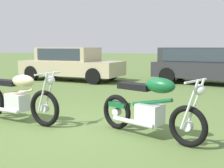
{
  "coord_description": "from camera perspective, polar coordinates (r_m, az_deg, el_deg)",
  "views": [
    {
      "loc": [
        1.84,
        -4.69,
        1.45
      ],
      "look_at": [
        0.29,
        1.71,
        0.6
      ],
      "focal_mm": 45.78,
      "sensor_mm": 36.0,
      "label": 1
    }
  ],
  "objects": [
    {
      "name": "ground_plane",
      "position": [
        5.24,
        -7.53,
        -8.73
      ],
      "size": [
        120.0,
        120.0,
        0.0
      ],
      "primitive_type": "plane",
      "color": "#567038"
    },
    {
      "name": "motorcycle_green",
      "position": [
        4.62,
        7.6,
        -4.67
      ],
      "size": [
        1.79,
        1.19,
        1.02
      ],
      "rotation": [
        0.0,
        0.0,
        -0.5
      ],
      "color": "black",
      "rests_on": "ground"
    },
    {
      "name": "motorcycle_cream",
      "position": [
        5.84,
        -18.41,
        -2.57
      ],
      "size": [
        2.06,
        0.87,
        1.02
      ],
      "rotation": [
        0.0,
        0.0,
        -0.28
      ],
      "color": "black",
      "rests_on": "ground"
    },
    {
      "name": "car_beige",
      "position": [
        12.64,
        -8.34,
        4.37
      ],
      "size": [
        4.7,
        2.57,
        1.43
      ],
      "rotation": [
        0.0,
        0.0,
        -0.19
      ],
      "color": "#BCAD8C",
      "rests_on": "ground"
    },
    {
      "name": "car_charcoal",
      "position": [
        11.87,
        18.15,
        4.05
      ],
      "size": [
        4.64,
        3.03,
        1.43
      ],
      "rotation": [
        0.0,
        0.0,
        -0.33
      ],
      "color": "#2D2D33",
      "rests_on": "ground"
    }
  ]
}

